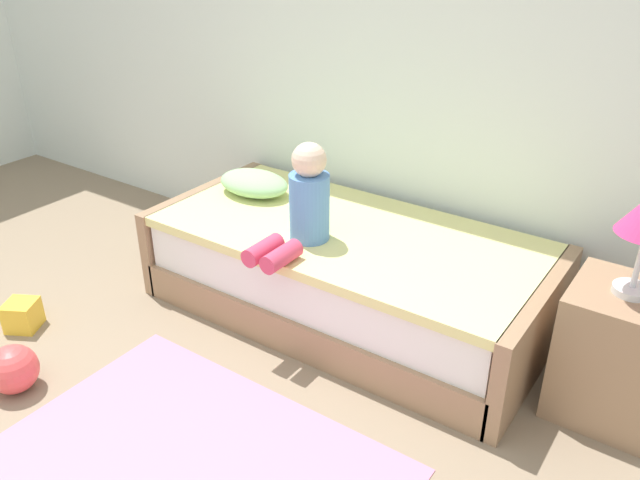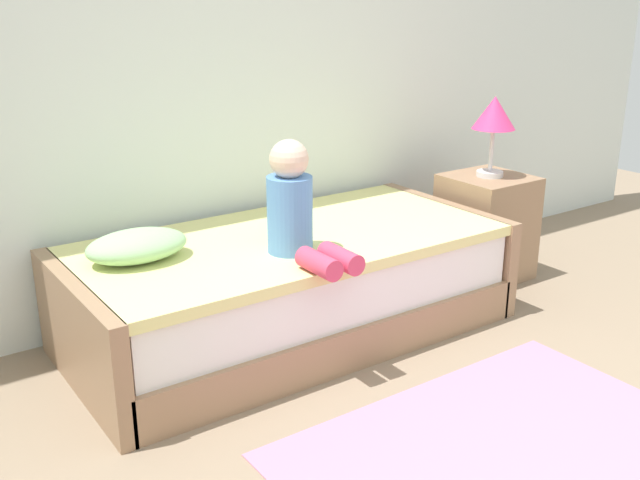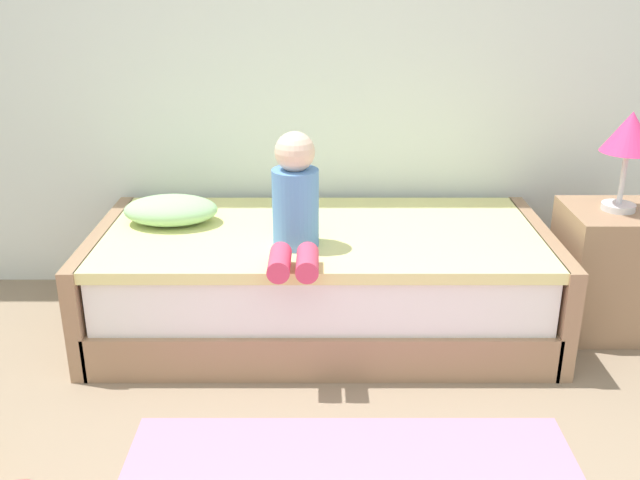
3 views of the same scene
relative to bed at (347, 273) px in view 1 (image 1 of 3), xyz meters
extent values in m
cube|color=silver|center=(-0.14, 0.60, 1.20)|extent=(7.20, 0.10, 2.90)
cube|color=#997556|center=(0.00, 0.00, -0.15)|extent=(2.00, 1.00, 0.20)
cube|color=white|center=(0.00, 0.00, 0.08)|extent=(1.94, 0.94, 0.25)
cube|color=#E5E08C|center=(0.00, 0.00, 0.23)|extent=(1.98, 0.98, 0.05)
cube|color=#997556|center=(-1.02, 0.00, 0.00)|extent=(0.07, 1.00, 0.50)
cube|color=#997556|center=(1.02, 0.00, 0.00)|extent=(0.07, 1.00, 0.50)
cube|color=#997556|center=(1.35, 0.00, 0.05)|extent=(0.44, 0.44, 0.60)
cylinder|color=silver|center=(1.35, 0.00, 0.37)|extent=(0.15, 0.15, 0.03)
cylinder|color=silver|center=(1.35, 0.00, 0.50)|extent=(0.02, 0.02, 0.24)
cylinder|color=#598CD1|center=(-0.11, -0.18, 0.42)|extent=(0.20, 0.20, 0.34)
sphere|color=beige|center=(-0.11, -0.18, 0.67)|extent=(0.17, 0.17, 0.17)
cylinder|color=#D83F60|center=(-0.17, -0.48, 0.30)|extent=(0.09, 0.22, 0.09)
cylinder|color=#D83F60|center=(-0.06, -0.48, 0.30)|extent=(0.09, 0.22, 0.09)
ellipsoid|color=#99CC8C|center=(-0.71, 0.10, 0.32)|extent=(0.44, 0.30, 0.13)
sphere|color=#E54C4C|center=(-0.90, -1.41, -0.13)|extent=(0.23, 0.23, 0.23)
cube|color=pink|center=(0.10, -1.30, -0.24)|extent=(1.60, 1.10, 0.01)
cube|color=yellow|center=(-1.32, -1.10, -0.17)|extent=(0.21, 0.21, 0.16)
camera|label=1|loc=(1.57, -2.51, 1.72)|focal=35.89mm
camera|label=2|loc=(-1.77, -2.77, 1.35)|focal=41.23mm
camera|label=3|loc=(-0.01, -3.06, 1.40)|focal=39.88mm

